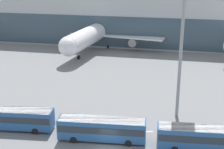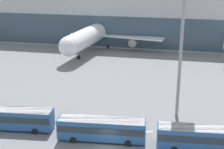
% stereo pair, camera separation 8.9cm
% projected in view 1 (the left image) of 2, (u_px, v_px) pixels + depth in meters
% --- Properties ---
extents(ground_plane, '(440.00, 440.00, 0.00)m').
position_uv_depth(ground_plane, '(108.00, 149.00, 47.70)').
color(ground_plane, slate).
extents(airliner_at_gate_far, '(38.84, 39.27, 15.40)m').
position_uv_depth(airliner_at_gate_far, '(97.00, 32.00, 98.46)').
color(airliner_at_gate_far, white).
rests_on(airliner_at_gate_far, ground_plane).
extents(shuttle_bus_1, '(12.85, 3.83, 3.35)m').
position_uv_depth(shuttle_bus_1, '(12.00, 117.00, 52.58)').
color(shuttle_bus_1, '#285693').
rests_on(shuttle_bus_1, ground_plane).
extents(shuttle_bus_2, '(12.83, 3.68, 3.35)m').
position_uv_depth(shuttle_bus_2, '(102.00, 128.00, 49.32)').
color(shuttle_bus_2, '#285693').
rests_on(shuttle_bus_2, ground_plane).
extents(shuttle_bus_3, '(12.83, 3.67, 3.35)m').
position_uv_depth(shuttle_bus_3, '(204.00, 137.00, 46.91)').
color(shuttle_bus_3, '#285693').
rests_on(shuttle_bus_3, ground_plane).
extents(floodlight_mast, '(3.11, 3.11, 23.01)m').
position_uv_depth(floodlight_mast, '(184.00, 11.00, 51.88)').
color(floodlight_mast, gray).
rests_on(floodlight_mast, ground_plane).
extents(lane_stripe_0, '(10.37, 3.48, 0.01)m').
position_uv_depth(lane_stripe_0, '(118.00, 133.00, 51.89)').
color(lane_stripe_0, silver).
rests_on(lane_stripe_0, ground_plane).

